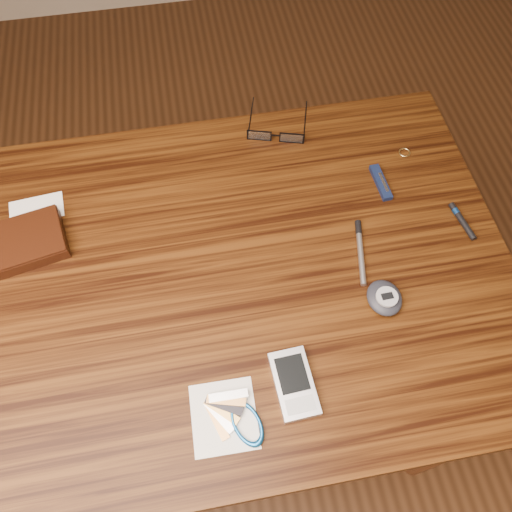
% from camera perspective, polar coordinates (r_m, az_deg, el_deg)
% --- Properties ---
extents(ground, '(3.80, 3.80, 0.00)m').
position_cam_1_polar(ground, '(1.55, -2.42, -14.87)').
color(ground, '#472814').
rests_on(ground, ground).
extents(desk, '(1.00, 0.70, 0.75)m').
position_cam_1_polar(desk, '(0.93, -3.88, -4.79)').
color(desk, '#3A1D09').
rests_on(desk, ground).
extents(wallet_and_card, '(0.14, 0.17, 0.03)m').
position_cam_1_polar(wallet_and_card, '(0.94, -24.63, 1.62)').
color(wallet_and_card, black).
rests_on(wallet_and_card, desk).
extents(eyeglasses, '(0.14, 0.14, 0.02)m').
position_cam_1_polar(eyeglasses, '(1.01, 2.27, 13.70)').
color(eyeglasses, black).
rests_on(eyeglasses, desk).
extents(gold_ring, '(0.03, 0.03, 0.00)m').
position_cam_1_polar(gold_ring, '(1.03, 16.61, 11.26)').
color(gold_ring, tan).
rests_on(gold_ring, desk).
extents(pda_phone, '(0.06, 0.11, 0.02)m').
position_cam_1_polar(pda_phone, '(0.77, 4.37, -14.33)').
color(pda_phone, silver).
rests_on(pda_phone, desk).
extents(pedometer, '(0.06, 0.07, 0.03)m').
position_cam_1_polar(pedometer, '(0.83, 14.47, -4.64)').
color(pedometer, black).
rests_on(pedometer, desk).
extents(notepad_keys, '(0.12, 0.11, 0.01)m').
position_cam_1_polar(notepad_keys, '(0.76, -2.43, -18.04)').
color(notepad_keys, silver).
rests_on(notepad_keys, desk).
extents(pocket_knife, '(0.02, 0.08, 0.01)m').
position_cam_1_polar(pocket_knife, '(0.97, 14.07, 8.17)').
color(pocket_knife, '#111A35').
rests_on(pocket_knife, desk).
extents(silver_pen, '(0.04, 0.12, 0.01)m').
position_cam_1_polar(silver_pen, '(0.88, 11.81, 1.01)').
color(silver_pen, '#B3B2B6').
rests_on(silver_pen, desk).
extents(black_blue_pen, '(0.02, 0.08, 0.01)m').
position_cam_1_polar(black_blue_pen, '(0.96, 22.43, 3.83)').
color(black_blue_pen, black).
rests_on(black_blue_pen, desk).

